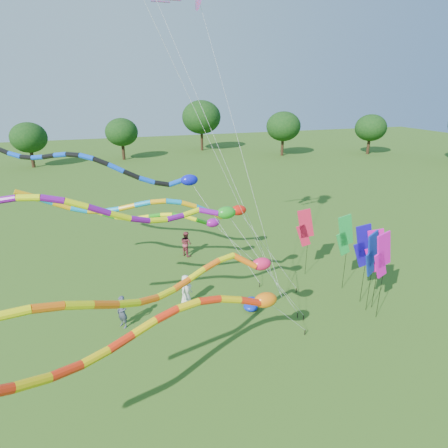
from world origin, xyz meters
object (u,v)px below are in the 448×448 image
object	(u,v)px
person_c	(186,244)
tube_kite_red	(164,328)
person_a	(186,290)
blue_nylon_heap	(256,303)
tube_kite_orange	(179,282)
person_b	(122,312)

from	to	relation	value
person_c	tube_kite_red	bearing A→B (deg)	136.10
person_a	blue_nylon_heap	bearing A→B (deg)	-68.34
tube_kite_orange	person_a	world-z (taller)	tube_kite_orange
blue_nylon_heap	person_a	distance (m)	3.92
person_b	tube_kite_red	bearing A→B (deg)	-25.52
person_b	person_c	size ratio (longest dim) A/B	0.95
tube_kite_orange	person_c	distance (m)	13.48
tube_kite_red	person_b	bearing A→B (deg)	79.62
tube_kite_red	person_c	size ratio (longest dim) A/B	7.83
tube_kite_red	tube_kite_orange	world-z (taller)	tube_kite_orange
person_a	person_b	size ratio (longest dim) A/B	1.05
tube_kite_red	person_a	distance (m)	8.09
person_b	tube_kite_orange	bearing A→B (deg)	-15.93
blue_nylon_heap	person_a	size ratio (longest dim) A/B	0.79
tube_kite_red	tube_kite_orange	distance (m)	1.65
person_a	person_c	distance (m)	6.48
person_b	blue_nylon_heap	bearing A→B (deg)	50.92
tube_kite_orange	person_b	xyz separation A→B (m)	(-1.94, 5.21, -4.11)
tube_kite_red	person_a	bearing A→B (deg)	51.13
person_b	person_c	distance (m)	8.79
person_a	person_c	xyz separation A→B (m)	(1.46, 6.32, 0.00)
tube_kite_orange	blue_nylon_heap	bearing A→B (deg)	21.47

